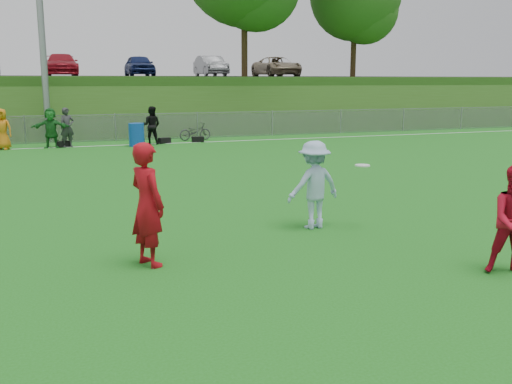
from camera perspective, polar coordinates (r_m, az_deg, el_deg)
name	(u,v)px	position (r m, az deg, el deg)	size (l,w,h in m)	color
ground	(260,269)	(8.77, 0.36, -7.72)	(120.00, 120.00, 0.00)	#1B6214
sideline_far	(121,145)	(26.11, -13.36, 4.59)	(60.00, 0.10, 0.01)	white
fence	(115,127)	(28.03, -13.89, 6.31)	(58.00, 0.06, 1.30)	gray
berm	(96,101)	(38.93, -15.67, 8.73)	(120.00, 18.00, 3.00)	#2A5317
parking_lot	(93,77)	(40.90, -16.00, 10.98)	(120.00, 12.00, 0.10)	black
car_row	(75,65)	(39.85, -17.67, 12.01)	(32.04, 5.18, 1.44)	white
spectator_row	(54,128)	(25.88, -19.59, 6.06)	(8.50, 0.95, 1.69)	#B1110C
gear_bags	(142,141)	(26.32, -11.30, 4.99)	(6.57, 0.54, 0.26)	black
player_red_left	(147,205)	(8.89, -10.81, -1.25)	(0.70, 0.46, 1.92)	#A40B14
player_blue	(314,185)	(11.04, 5.81, 0.71)	(1.10, 0.63, 1.70)	#9AB5D6
frisbee	(363,165)	(11.08, 10.61, 2.63)	(0.29, 0.29, 0.03)	white
recycling_bin	(137,135)	(25.54, -11.86, 5.63)	(0.67, 0.67, 1.00)	#0F43AB
bicycle	(195,131)	(27.68, -6.12, 6.04)	(0.56, 1.60, 0.84)	#303032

